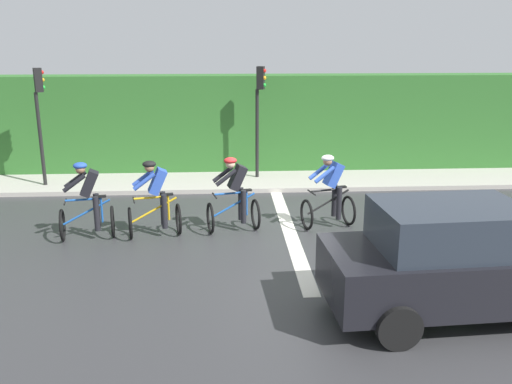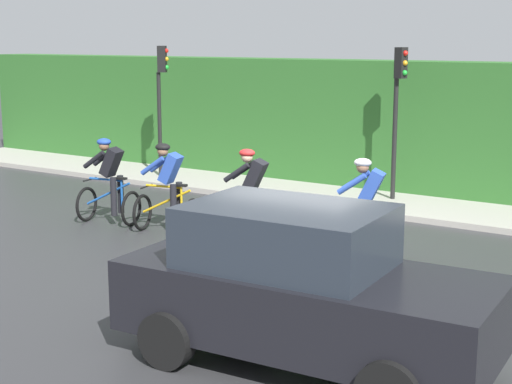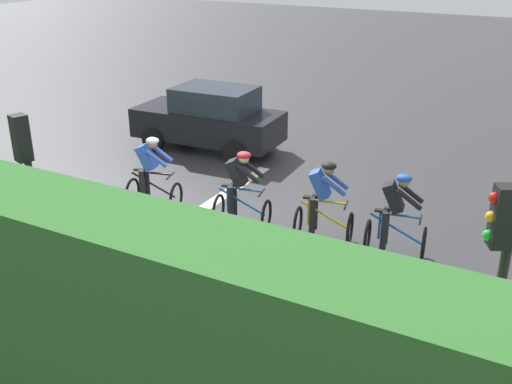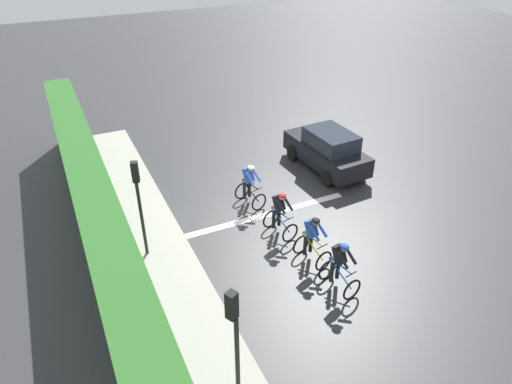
{
  "view_description": "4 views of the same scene",
  "coord_description": "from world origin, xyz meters",
  "views": [
    {
      "loc": [
        -11.57,
        1.18,
        4.1
      ],
      "look_at": [
        -0.74,
        0.54,
        1.04
      ],
      "focal_mm": 38.27,
      "sensor_mm": 36.0,
      "label": 1
    },
    {
      "loc": [
        -11.17,
        -6.3,
        3.54
      ],
      "look_at": [
        0.72,
        1.48,
        0.7
      ],
      "focal_mm": 54.51,
      "sensor_mm": 36.0,
      "label": 2
    },
    {
      "loc": [
        9.42,
        6.59,
        5.51
      ],
      "look_at": [
        -0.27,
        1.29,
        0.84
      ],
      "focal_mm": 42.46,
      "sensor_mm": 36.0,
      "label": 3
    },
    {
      "loc": [
        5.95,
        12.07,
        9.48
      ],
      "look_at": [
        0.27,
        0.08,
        1.29
      ],
      "focal_mm": 32.29,
      "sensor_mm": 36.0,
      "label": 4
    }
  ],
  "objects": [
    {
      "name": "ground_plane",
      "position": [
        0.0,
        0.0,
        0.0
      ],
      "size": [
        80.0,
        80.0,
        0.0
      ],
      "primitive_type": "plane",
      "color": "#333335"
    },
    {
      "name": "sidewalk_kerb",
      "position": [
        4.22,
        2.0,
        0.06
      ],
      "size": [
        2.8,
        23.52,
        0.12
      ],
      "primitive_type": "cube",
      "color": "#ADA89E",
      "rests_on": "ground"
    },
    {
      "name": "hedge_wall",
      "position": [
        5.42,
        2.0,
        1.51
      ],
      "size": [
        1.1,
        23.52,
        3.03
      ],
      "primitive_type": "cube",
      "color": "#2D6628",
      "rests_on": "ground"
    },
    {
      "name": "road_marking_stop_line",
      "position": [
        0.0,
        -0.23,
        0.0
      ],
      "size": [
        7.0,
        0.3,
        0.01
      ],
      "primitive_type": "cube",
      "color": "silver",
      "rests_on": "ground"
    },
    {
      "name": "cyclist_lead",
      "position": [
        -0.49,
        4.04,
        0.8
      ],
      "size": [
        0.86,
        1.18,
        1.66
      ],
      "color": "black",
      "rests_on": "ground"
    },
    {
      "name": "cyclist_second",
      "position": [
        -0.42,
        2.65,
        0.8
      ],
      "size": [
        0.89,
        1.2,
        1.66
      ],
      "color": "black",
      "rests_on": "ground"
    },
    {
      "name": "cyclist_mid",
      "position": [
        -0.19,
        0.97,
        0.8
      ],
      "size": [
        0.89,
        1.2,
        1.66
      ],
      "color": "black",
      "rests_on": "ground"
    },
    {
      "name": "cyclist_fourth",
      "position": [
        -0.05,
        -1.16,
        0.8
      ],
      "size": [
        0.92,
        1.21,
        1.66
      ],
      "color": "black",
      "rests_on": "ground"
    },
    {
      "name": "car_black",
      "position": [
        -4.16,
        -2.31,
        0.87
      ],
      "size": [
        2.07,
        4.19,
        1.76
      ],
      "color": "black",
      "rests_on": "ground"
    },
    {
      "name": "traffic_light_near_crossing",
      "position": [
        4.16,
        0.16,
        2.22
      ],
      "size": [
        0.25,
        0.31,
        3.34
      ],
      "color": "black",
      "rests_on": "ground"
    },
    {
      "name": "traffic_light_far_junction",
      "position": [
        3.64,
        6.18,
        2.22
      ],
      "size": [
        0.27,
        0.29,
        3.34
      ],
      "color": "black",
      "rests_on": "ground"
    }
  ]
}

